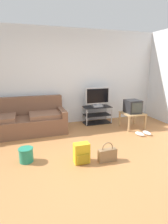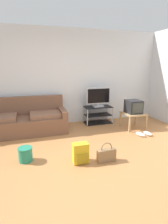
{
  "view_description": "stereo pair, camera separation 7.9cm",
  "coord_description": "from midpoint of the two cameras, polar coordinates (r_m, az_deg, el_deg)",
  "views": [
    {
      "loc": [
        -1.01,
        -2.82,
        1.71
      ],
      "look_at": [
        0.25,
        0.97,
        0.68
      ],
      "focal_mm": 29.39,
      "sensor_mm": 36.0,
      "label": 1
    },
    {
      "loc": [
        -0.93,
        -2.85,
        1.71
      ],
      "look_at": [
        0.25,
        0.97,
        0.68
      ],
      "focal_mm": 29.39,
      "sensor_mm": 36.0,
      "label": 2
    }
  ],
  "objects": [
    {
      "name": "crt_tv",
      "position": [
        5.17,
        14.49,
        1.72
      ],
      "size": [
        0.38,
        0.4,
        0.35
      ],
      "color": "#232326",
      "rests_on": "side_table"
    },
    {
      "name": "couch",
      "position": [
        4.96,
        -18.87,
        -2.59
      ],
      "size": [
        2.13,
        0.91,
        0.89
      ],
      "color": "brown",
      "rests_on": "ground_plane"
    },
    {
      "name": "backpack",
      "position": [
        3.34,
        -1.44,
        -12.71
      ],
      "size": [
        0.28,
        0.24,
        0.37
      ],
      "rotation": [
        0.0,
        0.0,
        -0.46
      ],
      "color": "gold",
      "rests_on": "ground_plane"
    },
    {
      "name": "flat_tv",
      "position": [
        5.38,
        3.8,
        4.57
      ],
      "size": [
        0.73,
        0.22,
        0.56
      ],
      "color": "#B2B2B7",
      "rests_on": "tv_stand"
    },
    {
      "name": "sneakers_pair",
      "position": [
        4.83,
        17.55,
        -6.38
      ],
      "size": [
        0.38,
        0.29,
        0.09
      ],
      "color": "white",
      "rests_on": "ground_plane"
    },
    {
      "name": "side_table",
      "position": [
        5.21,
        14.42,
        -0.85
      ],
      "size": [
        0.56,
        0.56,
        0.43
      ],
      "color": "tan",
      "rests_on": "ground_plane"
    },
    {
      "name": "tv_stand",
      "position": [
        5.52,
        3.62,
        -0.84
      ],
      "size": [
        0.81,
        0.42,
        0.51
      ],
      "color": "black",
      "rests_on": "ground_plane"
    },
    {
      "name": "handbag",
      "position": [
        3.43,
        6.61,
        -13.02
      ],
      "size": [
        0.34,
        0.12,
        0.37
      ],
      "rotation": [
        0.0,
        0.0,
        0.18
      ],
      "color": "olive",
      "rests_on": "ground_plane"
    },
    {
      "name": "wall_back",
      "position": [
        5.38,
        -8.05,
        10.52
      ],
      "size": [
        9.0,
        0.1,
        2.7
      ],
      "primitive_type": "cube",
      "color": "silver",
      "rests_on": "ground_plane"
    },
    {
      "name": "cleaning_bucket",
      "position": [
        3.56,
        -18.19,
        -12.44
      ],
      "size": [
        0.26,
        0.26,
        0.26
      ],
      "color": "#238466",
      "rests_on": "ground_plane"
    },
    {
      "name": "ground_plane",
      "position": [
        3.45,
        0.5,
        -15.37
      ],
      "size": [
        9.0,
        9.8,
        0.02
      ],
      "primitive_type": "cube",
      "color": "#B27542"
    }
  ]
}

